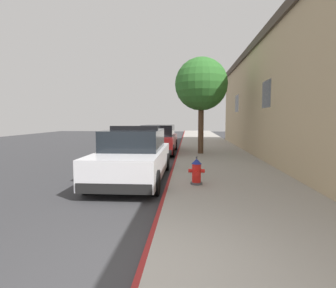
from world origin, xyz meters
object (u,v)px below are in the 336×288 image
at_px(police_cruiser, 134,156).
at_px(street_tree, 201,84).
at_px(fire_hydrant, 197,172).
at_px(parked_car_silver_ahead, 159,140).

bearing_deg(police_cruiser, street_tree, 68.73).
height_order(fire_hydrant, street_tree, street_tree).
bearing_deg(fire_hydrant, street_tree, 86.66).
bearing_deg(fire_hydrant, parked_car_silver_ahead, 103.13).
xyz_separation_m(police_cruiser, fire_hydrant, (1.90, -1.04, -0.26)).
relative_size(parked_car_silver_ahead, street_tree, 1.00).
xyz_separation_m(police_cruiser, street_tree, (2.31, 5.94, 2.88)).
bearing_deg(police_cruiser, parked_car_silver_ahead, 89.84).
height_order(police_cruiser, parked_car_silver_ahead, police_cruiser).
height_order(police_cruiser, street_tree, street_tree).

